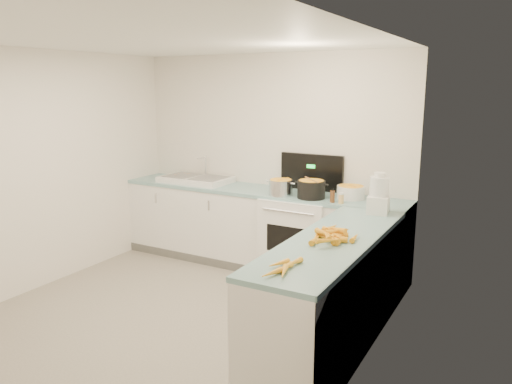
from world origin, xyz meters
The scene contains 19 objects.
floor centered at (0.00, 0.00, 0.00)m, with size 3.50×4.00×0.00m, color gray, non-canonical shape.
ceiling centered at (0.00, 0.00, 2.50)m, with size 3.50×4.00×0.00m, color silver, non-canonical shape.
wall_back centered at (0.00, 2.00, 1.25)m, with size 3.50×2.50×0.00m, color silver, non-canonical shape.
wall_left centered at (-1.75, 0.00, 1.25)m, with size 4.00×2.50×0.00m, color silver, non-canonical shape.
wall_right centered at (1.75, 0.00, 1.25)m, with size 4.00×2.50×0.00m, color silver, non-canonical shape.
counter_back centered at (0.00, 1.70, 0.47)m, with size 3.50×0.62×0.94m.
counter_right centered at (1.45, 0.30, 0.47)m, with size 0.62×2.20×0.94m.
stove centered at (0.55, 1.69, 0.47)m, with size 0.76×0.65×1.36m.
sink centered at (-0.90, 1.70, 0.98)m, with size 0.86×0.52×0.31m.
steel_pot centered at (0.37, 1.54, 1.02)m, with size 0.27×0.27×0.20m, color silver.
black_pot centered at (0.72, 1.56, 1.03)m, with size 0.30×0.30×0.21m, color black.
wooden_spoon centered at (0.72, 1.56, 1.14)m, with size 0.01×0.01×0.35m, color #AD7A47.
mixing_bowl centered at (1.10, 1.75, 1.01)m, with size 0.30×0.30×0.14m, color white.
extract_bottle centered at (0.99, 1.48, 1.00)m, with size 0.05×0.05×0.13m, color #593319.
spice_jar centered at (1.09, 1.48, 0.99)m, with size 0.06×0.06×0.10m, color #E5B266.
food_processor centered at (1.53, 1.27, 1.11)m, with size 0.22×0.26×0.39m.
carrot_pile centered at (1.46, 0.26, 0.98)m, with size 0.35×0.48×0.10m.
peeled_carrots centered at (1.40, -0.53, 0.96)m, with size 0.20×0.42×0.04m.
peelings centered at (-1.13, 1.69, 1.02)m, with size 0.20×0.29×0.01m.
Camera 1 is at (2.75, -3.30, 2.12)m, focal length 35.00 mm.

